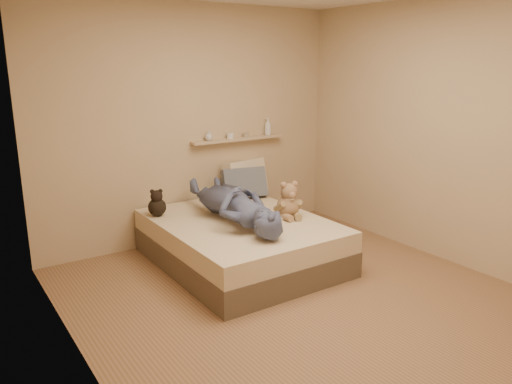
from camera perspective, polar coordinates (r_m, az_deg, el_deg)
room at (r=4.03m, az=5.19°, el=4.94°), size 3.80×3.80×3.80m
bed at (r=5.04m, az=-1.79°, el=-5.67°), size 1.50×1.90×0.45m
game_console at (r=4.50m, az=2.10°, el=-3.08°), size 0.19×0.13×0.06m
teddy_bear at (r=5.01m, az=3.76°, el=-1.22°), size 0.30×0.31×0.38m
dark_plush at (r=5.16m, az=-11.25°, el=-1.40°), size 0.19×0.19×0.28m
pillow_cream at (r=5.90m, az=-1.24°, el=1.67°), size 0.59×0.35×0.42m
pillow_grey at (r=5.74m, az=-1.35°, el=0.99°), size 0.55×0.37×0.37m
person at (r=4.89m, az=-2.48°, el=-1.28°), size 0.70×1.58×0.37m
wall_shelf at (r=5.86m, az=-2.04°, el=6.06°), size 1.20×0.12×0.03m
shelf_bottles at (r=5.87m, az=-1.59°, el=6.94°), size 0.92×0.11×0.21m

